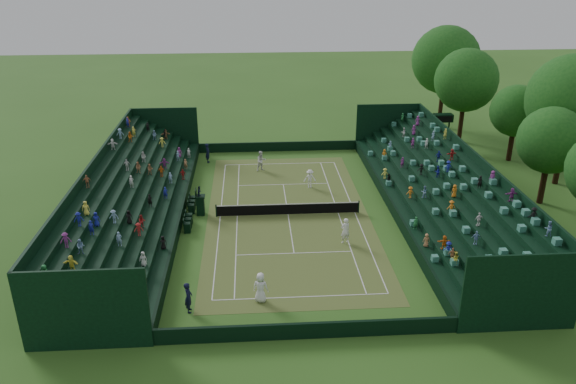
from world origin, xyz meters
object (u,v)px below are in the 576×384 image
player_far_west (261,161)px  player_far_east (310,179)px  tennis_net (288,209)px  umpire_chair (200,203)px  player_near_east (345,231)px  player_near_west (261,288)px

player_far_west → player_far_east: size_ratio=1.15×
tennis_net → umpire_chair: size_ratio=4.70×
player_near_east → player_far_west: (-5.75, 15.19, 0.01)m
umpire_chair → player_near_west: size_ratio=1.27×
player_near_west → umpire_chair: bearing=-53.7°
tennis_net → umpire_chair: (-7.07, 0.48, 0.53)m
player_near_west → player_far_east: 18.35m
player_near_west → player_far_east: player_near_west is taller
player_near_west → player_far_west: bearing=-75.1°
tennis_net → player_near_east: player_near_east is taller
tennis_net → player_near_west: size_ratio=5.96×
tennis_net → umpire_chair: 7.11m
player_far_east → player_near_west: bearing=-105.2°
umpire_chair → player_near_west: umpire_chair is taller
player_near_east → player_far_west: 16.24m
tennis_net → player_near_west: player_near_west is taller
umpire_chair → player_far_west: size_ratio=1.25×
player_far_west → umpire_chair: bearing=-138.7°
tennis_net → player_near_east: 6.36m
umpire_chair → player_far_east: (9.42, 5.07, -0.20)m
player_far_west → tennis_net: bearing=-99.9°
umpire_chair → player_near_east: 12.23m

